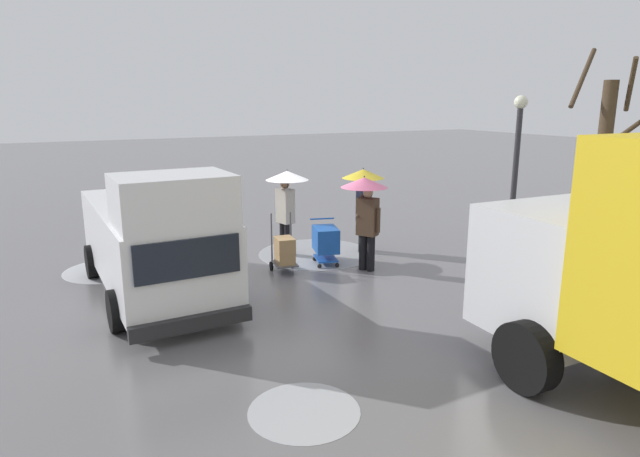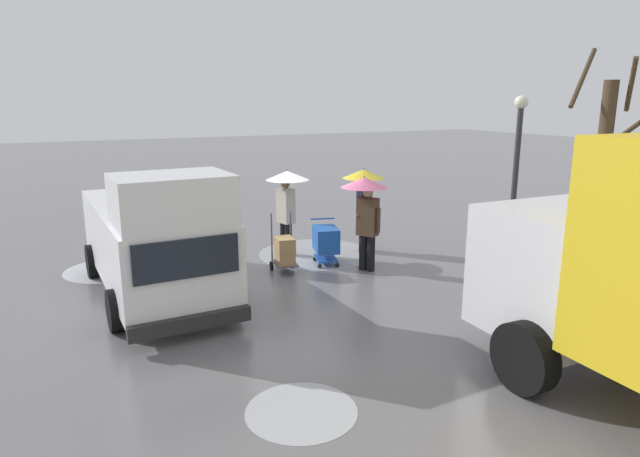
% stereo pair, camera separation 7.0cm
% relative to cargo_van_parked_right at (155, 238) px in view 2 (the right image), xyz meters
% --- Properties ---
extents(ground_plane, '(90.00, 90.00, 0.00)m').
position_rel_cargo_van_parked_right_xyz_m(ground_plane, '(-3.20, -0.82, -1.18)').
color(ground_plane, slate).
extents(slush_patch_near_cluster, '(1.96, 1.96, 0.01)m').
position_rel_cargo_van_parked_right_xyz_m(slush_patch_near_cluster, '(0.68, -2.22, -1.18)').
color(slush_patch_near_cluster, silver).
rests_on(slush_patch_near_cluster, ground).
extents(slush_patch_under_van, '(2.62, 2.62, 0.01)m').
position_rel_cargo_van_parked_right_xyz_m(slush_patch_under_van, '(-0.86, -3.41, -1.18)').
color(slush_patch_under_van, '#999BA0').
rests_on(slush_patch_under_van, ground).
extents(slush_patch_mid_street, '(1.40, 1.40, 0.01)m').
position_rel_cargo_van_parked_right_xyz_m(slush_patch_mid_street, '(-0.77, 4.99, -1.18)').
color(slush_patch_mid_street, '#ADAFB5').
rests_on(slush_patch_mid_street, ground).
extents(slush_patch_far_side, '(2.88, 2.88, 0.01)m').
position_rel_cargo_van_parked_right_xyz_m(slush_patch_far_side, '(-4.13, -1.29, -1.18)').
color(slush_patch_far_side, '#999BA0').
rests_on(slush_patch_far_side, ground).
extents(cargo_van_parked_right, '(2.30, 5.39, 2.60)m').
position_rel_cargo_van_parked_right_xyz_m(cargo_van_parked_right, '(0.00, 0.00, 0.00)').
color(cargo_van_parked_right, white).
rests_on(cargo_van_parked_right, ground).
extents(shopping_cart_vendor, '(0.76, 0.94, 1.02)m').
position_rel_cargo_van_parked_right_xyz_m(shopping_cart_vendor, '(-3.93, -0.39, -0.61)').
color(shopping_cart_vendor, '#1951B2').
rests_on(shopping_cart_vendor, ground).
extents(hand_dolly_boxes, '(0.60, 0.77, 1.32)m').
position_rel_cargo_van_parked_right_xyz_m(hand_dolly_boxes, '(-2.80, -0.22, -0.68)').
color(hand_dolly_boxes, '#515156').
rests_on(hand_dolly_boxes, ground).
extents(pedestrian_pink_side, '(1.04, 1.04, 2.15)m').
position_rel_cargo_van_parked_right_xyz_m(pedestrian_pink_side, '(-4.50, 0.41, 0.41)').
color(pedestrian_pink_side, black).
rests_on(pedestrian_pink_side, ground).
extents(pedestrian_black_side, '(1.04, 1.04, 2.15)m').
position_rel_cargo_van_parked_right_xyz_m(pedestrian_black_side, '(-3.42, -1.48, 0.41)').
color(pedestrian_black_side, black).
rests_on(pedestrian_black_side, ground).
extents(pedestrian_white_side, '(1.04, 1.04, 2.15)m').
position_rel_cargo_van_parked_right_xyz_m(pedestrian_white_side, '(-5.25, -0.90, 0.41)').
color(pedestrian_white_side, black).
rests_on(pedestrian_white_side, ground).
extents(bare_tree_near, '(1.19, 1.10, 4.65)m').
position_rel_cargo_van_parked_right_xyz_m(bare_tree_near, '(-6.80, 4.35, 1.03)').
color(bare_tree_near, '#423323').
rests_on(bare_tree_near, ground).
extents(street_lamp, '(0.28, 0.28, 3.86)m').
position_rel_cargo_van_parked_right_xyz_m(street_lamp, '(-7.16, 2.11, 1.19)').
color(street_lamp, '#2D2D33').
rests_on(street_lamp, ground).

